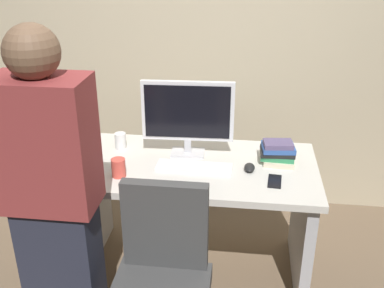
{
  "coord_description": "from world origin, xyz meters",
  "views": [
    {
      "loc": [
        0.29,
        -2.34,
        1.93
      ],
      "look_at": [
        0.0,
        -0.05,
        0.88
      ],
      "focal_mm": 42.64,
      "sensor_mm": 36.0,
      "label": 1
    }
  ],
  "objects_px": {
    "cell_phone": "(275,181)",
    "monitor": "(188,114)",
    "keyboard": "(194,167)",
    "mouse": "(250,167)",
    "person_at_desk": "(54,206)",
    "desk": "(193,197)",
    "book_stack": "(278,152)",
    "cup_by_monitor": "(120,141)",
    "cup_near_keyboard": "(119,168)"
  },
  "relations": [
    {
      "from": "cell_phone",
      "to": "monitor",
      "type": "bearing_deg",
      "value": 155.39
    },
    {
      "from": "keyboard",
      "to": "mouse",
      "type": "xyz_separation_m",
      "value": [
        0.31,
        0.02,
        0.01
      ]
    },
    {
      "from": "person_at_desk",
      "to": "keyboard",
      "type": "xyz_separation_m",
      "value": [
        0.55,
        0.65,
        -0.1
      ]
    },
    {
      "from": "desk",
      "to": "book_stack",
      "type": "height_order",
      "value": "book_stack"
    },
    {
      "from": "book_stack",
      "to": "person_at_desk",
      "type": "bearing_deg",
      "value": -142.4
    },
    {
      "from": "person_at_desk",
      "to": "monitor",
      "type": "height_order",
      "value": "person_at_desk"
    },
    {
      "from": "cup_by_monitor",
      "to": "desk",
      "type": "bearing_deg",
      "value": -19.32
    },
    {
      "from": "desk",
      "to": "cell_phone",
      "type": "relative_size",
      "value": 9.93
    },
    {
      "from": "mouse",
      "to": "cup_by_monitor",
      "type": "distance_m",
      "value": 0.82
    },
    {
      "from": "mouse",
      "to": "cup_by_monitor",
      "type": "bearing_deg",
      "value": 165.76
    },
    {
      "from": "person_at_desk",
      "to": "cell_phone",
      "type": "distance_m",
      "value": 1.14
    },
    {
      "from": "monitor",
      "to": "mouse",
      "type": "height_order",
      "value": "monitor"
    },
    {
      "from": "cup_by_monitor",
      "to": "cell_phone",
      "type": "height_order",
      "value": "cup_by_monitor"
    },
    {
      "from": "keyboard",
      "to": "cup_near_keyboard",
      "type": "relative_size",
      "value": 4.18
    },
    {
      "from": "keyboard",
      "to": "cell_phone",
      "type": "distance_m",
      "value": 0.46
    },
    {
      "from": "desk",
      "to": "cup_near_keyboard",
      "type": "distance_m",
      "value": 0.51
    },
    {
      "from": "monitor",
      "to": "cell_phone",
      "type": "bearing_deg",
      "value": -29.21
    },
    {
      "from": "cup_near_keyboard",
      "to": "cup_by_monitor",
      "type": "height_order",
      "value": "cup_near_keyboard"
    },
    {
      "from": "monitor",
      "to": "keyboard",
      "type": "distance_m",
      "value": 0.32
    },
    {
      "from": "desk",
      "to": "keyboard",
      "type": "distance_m",
      "value": 0.24
    },
    {
      "from": "keyboard",
      "to": "book_stack",
      "type": "height_order",
      "value": "book_stack"
    },
    {
      "from": "person_at_desk",
      "to": "mouse",
      "type": "height_order",
      "value": "person_at_desk"
    },
    {
      "from": "monitor",
      "to": "keyboard",
      "type": "bearing_deg",
      "value": -71.76
    },
    {
      "from": "mouse",
      "to": "cell_phone",
      "type": "xyz_separation_m",
      "value": [
        0.14,
        -0.12,
        -0.01
      ]
    },
    {
      "from": "cup_by_monitor",
      "to": "mouse",
      "type": "bearing_deg",
      "value": -14.24
    },
    {
      "from": "monitor",
      "to": "cell_phone",
      "type": "distance_m",
      "value": 0.64
    },
    {
      "from": "desk",
      "to": "book_stack",
      "type": "xyz_separation_m",
      "value": [
        0.48,
        0.08,
        0.29
      ]
    },
    {
      "from": "cup_near_keyboard",
      "to": "book_stack",
      "type": "distance_m",
      "value": 0.91
    },
    {
      "from": "desk",
      "to": "cup_by_monitor",
      "type": "relative_size",
      "value": 14.72
    },
    {
      "from": "person_at_desk",
      "to": "mouse",
      "type": "xyz_separation_m",
      "value": [
        0.86,
        0.67,
        -0.1
      ]
    },
    {
      "from": "desk",
      "to": "mouse",
      "type": "distance_m",
      "value": 0.41
    },
    {
      "from": "keyboard",
      "to": "book_stack",
      "type": "bearing_deg",
      "value": 17.49
    },
    {
      "from": "cup_by_monitor",
      "to": "keyboard",
      "type": "bearing_deg",
      "value": -24.66
    },
    {
      "from": "desk",
      "to": "cell_phone",
      "type": "height_order",
      "value": "cell_phone"
    },
    {
      "from": "keyboard",
      "to": "cup_near_keyboard",
      "type": "bearing_deg",
      "value": -159.72
    },
    {
      "from": "mouse",
      "to": "cup_by_monitor",
      "type": "xyz_separation_m",
      "value": [
        -0.8,
        0.2,
        0.03
      ]
    },
    {
      "from": "keyboard",
      "to": "mouse",
      "type": "relative_size",
      "value": 4.3
    },
    {
      "from": "cell_phone",
      "to": "mouse",
      "type": "bearing_deg",
      "value": 143.44
    },
    {
      "from": "person_at_desk",
      "to": "book_stack",
      "type": "relative_size",
      "value": 8.03
    },
    {
      "from": "monitor",
      "to": "book_stack",
      "type": "bearing_deg",
      "value": -5.34
    },
    {
      "from": "desk",
      "to": "keyboard",
      "type": "height_order",
      "value": "keyboard"
    },
    {
      "from": "mouse",
      "to": "cell_phone",
      "type": "bearing_deg",
      "value": -41.16
    },
    {
      "from": "desk",
      "to": "cup_by_monitor",
      "type": "distance_m",
      "value": 0.57
    },
    {
      "from": "person_at_desk",
      "to": "book_stack",
      "type": "xyz_separation_m",
      "value": [
        1.02,
        0.78,
        -0.05
      ]
    },
    {
      "from": "person_at_desk",
      "to": "monitor",
      "type": "bearing_deg",
      "value": 59.81
    },
    {
      "from": "cup_near_keyboard",
      "to": "keyboard",
      "type": "bearing_deg",
      "value": 18.98
    },
    {
      "from": "cup_near_keyboard",
      "to": "mouse",
      "type": "bearing_deg",
      "value": 12.59
    },
    {
      "from": "desk",
      "to": "person_at_desk",
      "type": "distance_m",
      "value": 0.95
    },
    {
      "from": "person_at_desk",
      "to": "cup_near_keyboard",
      "type": "xyz_separation_m",
      "value": [
        0.15,
        0.51,
        -0.06
      ]
    },
    {
      "from": "keyboard",
      "to": "mouse",
      "type": "bearing_deg",
      "value": 5.21
    }
  ]
}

